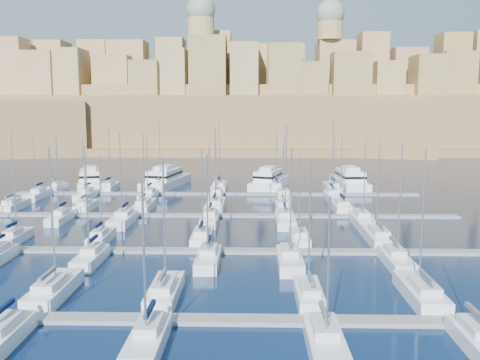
{
  "coord_description": "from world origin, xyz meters",
  "views": [
    {
      "loc": [
        7.58,
        -78.15,
        18.75
      ],
      "look_at": [
        5.62,
        6.0,
        6.82
      ],
      "focal_mm": 40.0,
      "sensor_mm": 36.0,
      "label": 1
    }
  ],
  "objects_px": {
    "motor_yacht_c": "(269,180)",
    "sailboat_2": "(54,289)",
    "sailboat_4": "(309,295)",
    "motor_yacht_a": "(90,180)",
    "motor_yacht_b": "(165,179)",
    "motor_yacht_d": "(350,180)"
  },
  "relations": [
    {
      "from": "motor_yacht_c",
      "to": "sailboat_2",
      "type": "bearing_deg",
      "value": -108.4
    },
    {
      "from": "sailboat_4",
      "to": "motor_yacht_a",
      "type": "xyz_separation_m",
      "value": [
        -42.4,
        70.46,
        0.99
      ]
    },
    {
      "from": "sailboat_2",
      "to": "motor_yacht_b",
      "type": "height_order",
      "value": "sailboat_2"
    },
    {
      "from": "sailboat_2",
      "to": "sailboat_4",
      "type": "bearing_deg",
      "value": -1.78
    },
    {
      "from": "motor_yacht_d",
      "to": "motor_yacht_a",
      "type": "bearing_deg",
      "value": -179.19
    },
    {
      "from": "sailboat_2",
      "to": "motor_yacht_c",
      "type": "distance_m",
      "value": 73.51
    },
    {
      "from": "sailboat_2",
      "to": "motor_yacht_a",
      "type": "relative_size",
      "value": 0.87
    },
    {
      "from": "sailboat_4",
      "to": "motor_yacht_c",
      "type": "xyz_separation_m",
      "value": [
        -1.71,
        70.52,
        0.99
      ]
    },
    {
      "from": "motor_yacht_c",
      "to": "motor_yacht_d",
      "type": "height_order",
      "value": "same"
    },
    {
      "from": "sailboat_4",
      "to": "sailboat_2",
      "type": "bearing_deg",
      "value": 178.22
    },
    {
      "from": "motor_yacht_b",
      "to": "motor_yacht_d",
      "type": "distance_m",
      "value": 42.03
    },
    {
      "from": "sailboat_2",
      "to": "motor_yacht_a",
      "type": "bearing_deg",
      "value": 104.09
    },
    {
      "from": "sailboat_2",
      "to": "sailboat_4",
      "type": "distance_m",
      "value": 24.92
    },
    {
      "from": "motor_yacht_b",
      "to": "sailboat_4",
      "type": "bearing_deg",
      "value": -70.51
    },
    {
      "from": "motor_yacht_a",
      "to": "motor_yacht_b",
      "type": "xyz_separation_m",
      "value": [
        17.0,
        1.33,
        0.0
      ]
    },
    {
      "from": "sailboat_2",
      "to": "motor_yacht_c",
      "type": "bearing_deg",
      "value": 71.6
    },
    {
      "from": "motor_yacht_b",
      "to": "sailboat_2",
      "type": "bearing_deg",
      "value": -89.6
    },
    {
      "from": "motor_yacht_a",
      "to": "motor_yacht_c",
      "type": "distance_m",
      "value": 40.69
    },
    {
      "from": "sailboat_4",
      "to": "motor_yacht_d",
      "type": "distance_m",
      "value": 73.21
    },
    {
      "from": "motor_yacht_b",
      "to": "motor_yacht_d",
      "type": "height_order",
      "value": "same"
    },
    {
      "from": "sailboat_2",
      "to": "sailboat_4",
      "type": "height_order",
      "value": "sailboat_2"
    },
    {
      "from": "sailboat_2",
      "to": "motor_yacht_c",
      "type": "height_order",
      "value": "sailboat_2"
    }
  ]
}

